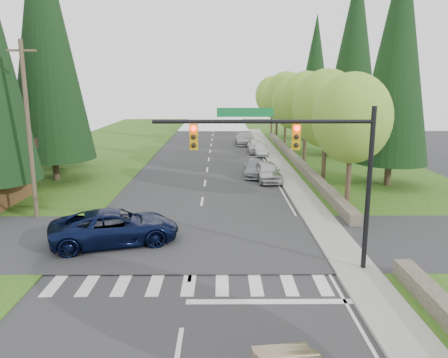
{
  "coord_description": "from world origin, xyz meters",
  "views": [
    {
      "loc": [
        1.26,
        -12.5,
        7.62
      ],
      "look_at": [
        1.42,
        9.63,
        2.8
      ],
      "focal_mm": 35.0,
      "sensor_mm": 36.0,
      "label": 1
    }
  ],
  "objects_px": {
    "parked_car_c": "(261,150)",
    "parked_car_e": "(244,139)",
    "parked_car_d": "(256,146)",
    "suv_navy": "(115,227)",
    "parked_car_b": "(256,168)",
    "parked_car_a": "(267,172)"
  },
  "relations": [
    {
      "from": "parked_car_c",
      "to": "parked_car_e",
      "type": "bearing_deg",
      "value": 99.1
    },
    {
      "from": "parked_car_c",
      "to": "parked_car_d",
      "type": "distance_m",
      "value": 2.13
    },
    {
      "from": "suv_navy",
      "to": "parked_car_b",
      "type": "relative_size",
      "value": 1.28
    },
    {
      "from": "parked_car_a",
      "to": "suv_navy",
      "type": "bearing_deg",
      "value": -127.7
    },
    {
      "from": "parked_car_a",
      "to": "parked_car_b",
      "type": "distance_m",
      "value": 2.26
    },
    {
      "from": "parked_car_b",
      "to": "parked_car_d",
      "type": "relative_size",
      "value": 1.05
    },
    {
      "from": "parked_car_a",
      "to": "parked_car_c",
      "type": "relative_size",
      "value": 1.17
    },
    {
      "from": "parked_car_a",
      "to": "parked_car_c",
      "type": "xyz_separation_m",
      "value": [
        0.62,
        12.6,
        -0.13
      ]
    },
    {
      "from": "parked_car_e",
      "to": "parked_car_d",
      "type": "bearing_deg",
      "value": -83.17
    },
    {
      "from": "parked_car_b",
      "to": "parked_car_e",
      "type": "distance_m",
      "value": 19.39
    },
    {
      "from": "parked_car_c",
      "to": "parked_car_d",
      "type": "xyz_separation_m",
      "value": [
        -0.37,
        2.1,
        0.12
      ]
    },
    {
      "from": "suv_navy",
      "to": "parked_car_b",
      "type": "distance_m",
      "value": 18.02
    },
    {
      "from": "suv_navy",
      "to": "parked_car_a",
      "type": "relative_size",
      "value": 1.33
    },
    {
      "from": "parked_car_d",
      "to": "parked_car_e",
      "type": "xyz_separation_m",
      "value": [
        -1.03,
        6.82,
        -0.04
      ]
    },
    {
      "from": "parked_car_a",
      "to": "parked_car_c",
      "type": "height_order",
      "value": "parked_car_a"
    },
    {
      "from": "parked_car_b",
      "to": "parked_car_d",
      "type": "height_order",
      "value": "parked_car_d"
    },
    {
      "from": "parked_car_d",
      "to": "parked_car_b",
      "type": "bearing_deg",
      "value": -95.67
    },
    {
      "from": "parked_car_a",
      "to": "parked_car_d",
      "type": "bearing_deg",
      "value": 83.65
    },
    {
      "from": "parked_car_b",
      "to": "parked_car_c",
      "type": "xyz_separation_m",
      "value": [
        1.4,
        10.48,
        -0.05
      ]
    },
    {
      "from": "suv_navy",
      "to": "parked_car_c",
      "type": "height_order",
      "value": "suv_navy"
    },
    {
      "from": "parked_car_b",
      "to": "parked_car_c",
      "type": "height_order",
      "value": "parked_car_b"
    },
    {
      "from": "parked_car_b",
      "to": "parked_car_c",
      "type": "relative_size",
      "value": 1.21
    }
  ]
}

